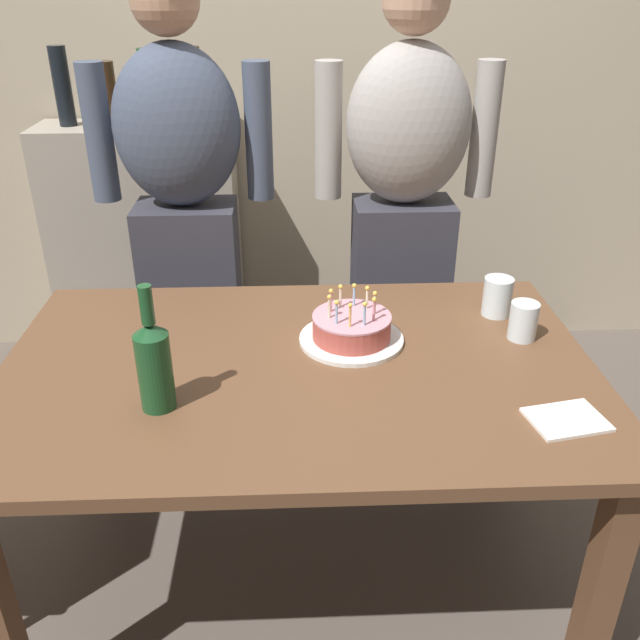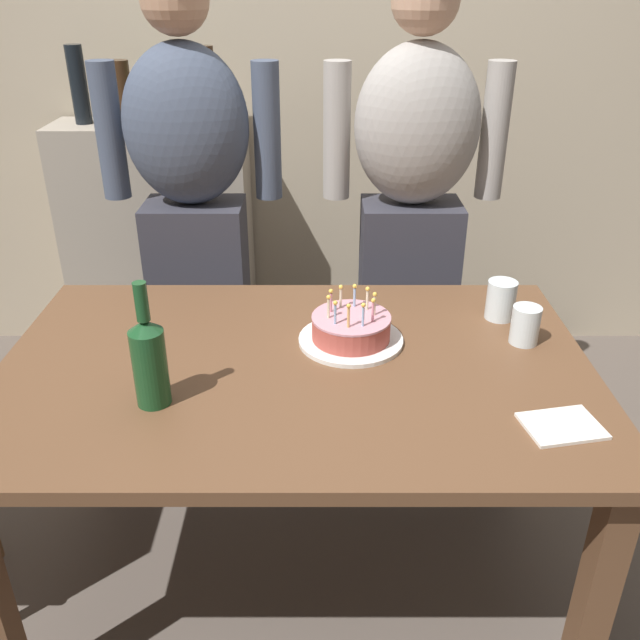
{
  "view_description": "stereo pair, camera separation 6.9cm",
  "coord_description": "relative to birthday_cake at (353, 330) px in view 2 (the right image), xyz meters",
  "views": [
    {
      "loc": [
        -0.01,
        -1.47,
        1.62
      ],
      "look_at": [
        0.06,
        0.04,
        0.84
      ],
      "focal_mm": 37.91,
      "sensor_mm": 36.0,
      "label": 1
    },
    {
      "loc": [
        0.06,
        -1.47,
        1.62
      ],
      "look_at": [
        0.06,
        0.04,
        0.84
      ],
      "focal_mm": 37.91,
      "sensor_mm": 36.0,
      "label": 2
    }
  ],
  "objects": [
    {
      "name": "birthday_cake",
      "position": [
        0.0,
        0.0,
        0.0
      ],
      "size": [
        0.28,
        0.28,
        0.14
      ],
      "color": "white",
      "rests_on": "dining_table"
    },
    {
      "name": "person_woman_cardigan",
      "position": [
        0.23,
        0.65,
        0.1
      ],
      "size": [
        0.61,
        0.27,
        1.66
      ],
      "rotation": [
        0.0,
        0.0,
        3.14
      ],
      "color": "#33333D",
      "rests_on": "ground_plane"
    },
    {
      "name": "water_glass_near",
      "position": [
        0.43,
        0.14,
        0.02
      ],
      "size": [
        0.08,
        0.08,
        0.11
      ],
      "primitive_type": "cylinder",
      "color": "silver",
      "rests_on": "dining_table"
    },
    {
      "name": "shelf_cabinet",
      "position": [
        -0.79,
        1.22,
        -0.22
      ],
      "size": [
        0.79,
        0.3,
        1.37
      ],
      "color": "#9E9384",
      "rests_on": "ground_plane"
    },
    {
      "name": "napkin_stack",
      "position": [
        0.44,
        -0.38,
        -0.03
      ],
      "size": [
        0.18,
        0.15,
        0.01
      ],
      "primitive_type": "cube",
      "rotation": [
        0.0,
        0.0,
        0.2
      ],
      "color": "white",
      "rests_on": "dining_table"
    },
    {
      "name": "ground_plane",
      "position": [
        -0.14,
        -0.11,
        -0.78
      ],
      "size": [
        10.0,
        10.0,
        0.0
      ],
      "primitive_type": "plane",
      "color": "#564C44"
    },
    {
      "name": "water_glass_far",
      "position": [
        0.46,
        -0.0,
        0.02
      ],
      "size": [
        0.08,
        0.08,
        0.1
      ],
      "primitive_type": "cylinder",
      "color": "silver",
      "rests_on": "dining_table"
    },
    {
      "name": "wine_bottle",
      "position": [
        -0.46,
        -0.29,
        0.08
      ],
      "size": [
        0.08,
        0.08,
        0.3
      ],
      "color": "#194723",
      "rests_on": "dining_table"
    },
    {
      "name": "person_man_bearded",
      "position": [
        -0.52,
        0.65,
        0.1
      ],
      "size": [
        0.61,
        0.27,
        1.66
      ],
      "rotation": [
        0.0,
        0.0,
        3.14
      ],
      "color": "#33333D",
      "rests_on": "ground_plane"
    },
    {
      "name": "back_wall",
      "position": [
        -0.14,
        1.44,
        0.52
      ],
      "size": [
        5.2,
        0.1,
        2.6
      ],
      "primitive_type": "cube",
      "color": "tan",
      "rests_on": "ground_plane"
    },
    {
      "name": "dining_table",
      "position": [
        -0.14,
        -0.11,
        -0.13
      ],
      "size": [
        1.5,
        0.96,
        0.74
      ],
      "color": "brown",
      "rests_on": "ground_plane"
    }
  ]
}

